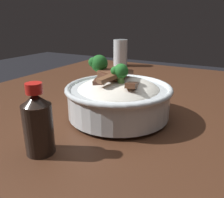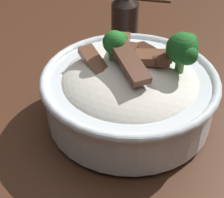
{
  "view_description": "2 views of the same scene",
  "coord_description": "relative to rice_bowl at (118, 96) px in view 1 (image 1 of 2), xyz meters",
  "views": [
    {
      "loc": [
        -0.45,
        -0.34,
        1.01
      ],
      "look_at": [
        0.05,
        -0.07,
        0.81
      ],
      "focal_mm": 37.03,
      "sensor_mm": 36.0,
      "label": 1
    },
    {
      "loc": [
        0.41,
        -0.23,
        1.14
      ],
      "look_at": [
        0.03,
        -0.14,
        0.84
      ],
      "focal_mm": 57.52,
      "sensor_mm": 36.0,
      "label": 2
    }
  ],
  "objects": [
    {
      "name": "drinking_glass",
      "position": [
        0.59,
        0.29,
        0.0
      ],
      "size": [
        0.07,
        0.07,
        0.13
      ],
      "color": "white",
      "rests_on": "dining_table"
    },
    {
      "name": "soy_sauce_bottle",
      "position": [
        -0.21,
        0.05,
        0.0
      ],
      "size": [
        0.05,
        0.05,
        0.13
      ],
      "color": "black",
      "rests_on": "dining_table"
    },
    {
      "name": "dining_table",
      "position": [
        -0.01,
        0.1,
        -0.16
      ],
      "size": [
        1.42,
        0.87,
        0.78
      ],
      "color": "#472819",
      "rests_on": "ground"
    },
    {
      "name": "rice_bowl",
      "position": [
        0.0,
        0.0,
        0.0
      ],
      "size": [
        0.25,
        0.25,
        0.15
      ],
      "color": "silver",
      "rests_on": "dining_table"
    }
  ]
}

